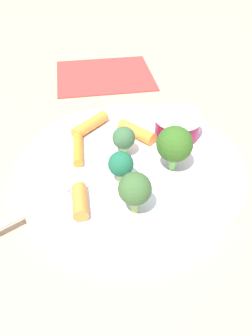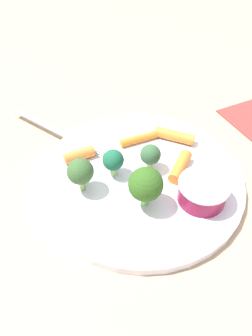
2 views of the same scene
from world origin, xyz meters
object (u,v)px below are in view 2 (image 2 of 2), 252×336
carrot_stick_2 (139,139)px  broccoli_floret_1 (146,185)px  broccoli_floret_0 (150,155)px  carrot_stick_1 (180,166)px  carrot_stick_3 (79,155)px  fork (58,132)px  broccoli_floret_3 (113,161)px  broccoli_floret_2 (80,172)px  sauce_cup (202,192)px  carrot_stick_0 (175,136)px  plate (140,178)px

carrot_stick_2 → broccoli_floret_1: bearing=138.2°
broccoli_floret_0 → carrot_stick_1: broccoli_floret_0 is taller
carrot_stick_3 → fork: (0.07, -0.01, -0.01)m
broccoli_floret_1 → fork: bearing=-1.0°
broccoli_floret_0 → broccoli_floret_3: size_ratio=0.97×
carrot_stick_3 → broccoli_floret_2: bearing=146.3°
sauce_cup → broccoli_floret_0: size_ratio=1.59×
sauce_cup → carrot_stick_3: bearing=21.6°
broccoli_floret_3 → carrot_stick_2: (0.02, -0.07, -0.02)m
broccoli_floret_1 → carrot_stick_0: broccoli_floret_1 is taller
broccoli_floret_0 → broccoli_floret_1: size_ratio=0.69×
carrot_stick_1 → sauce_cup: bearing=158.5°
sauce_cup → plate: bearing=16.4°
plate → carrot_stick_3: carrot_stick_3 is taller
fork → broccoli_floret_3: bearing=-178.5°
sauce_cup → carrot_stick_2: (0.13, -0.02, -0.01)m
plate → broccoli_floret_0: bearing=-88.1°
broccoli_floret_1 → carrot_stick_1: size_ratio=1.04×
fork → plate: bearing=-169.3°
carrot_stick_0 → carrot_stick_1: bearing=136.8°
plate → broccoli_floret_3: size_ratio=6.90×
carrot_stick_0 → sauce_cup: bearing=146.6°
broccoli_floret_0 → carrot_stick_0: size_ratio=0.66×
fork → carrot_stick_3: bearing=170.5°
broccoli_floret_3 → carrot_stick_0: broccoli_floret_3 is taller
broccoli_floret_3 → fork: broccoli_floret_3 is taller
broccoli_floret_0 → broccoli_floret_3: broccoli_floret_3 is taller
broccoli_floret_1 → broccoli_floret_2: (0.07, 0.04, -0.00)m
broccoli_floret_2 → fork: size_ratio=0.25×
carrot_stick_3 → sauce_cup: bearing=-158.4°
carrot_stick_1 → carrot_stick_3: size_ratio=1.27×
sauce_cup → carrot_stick_1: 0.06m
broccoli_floret_0 → broccoli_floret_2: broccoli_floret_2 is taller
carrot_stick_2 → carrot_stick_0: bearing=-128.9°
broccoli_floret_0 → broccoli_floret_1: 0.07m
broccoli_floret_0 → carrot_stick_2: 0.06m
carrot_stick_3 → broccoli_floret_3: bearing=-164.6°
broccoli_floret_3 → carrot_stick_0: bearing=-94.9°
broccoli_floret_2 → carrot_stick_0: (-0.02, -0.16, -0.02)m
carrot_stick_0 → broccoli_floret_1: bearing=114.2°
fork → carrot_stick_0: bearing=-139.1°
broccoli_floret_3 → fork: 0.13m
sauce_cup → carrot_stick_2: 0.14m
broccoli_floret_2 → carrot_stick_1: (-0.07, -0.12, -0.02)m
carrot_stick_2 → fork: 0.13m
carrot_stick_3 → fork: bearing=-9.5°
carrot_stick_0 → carrot_stick_2: size_ratio=1.01×
broccoli_floret_3 → carrot_stick_1: (-0.06, -0.07, -0.02)m
carrot_stick_3 → carrot_stick_1: bearing=-143.2°
broccoli_floret_2 → broccoli_floret_3: size_ratio=1.22×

